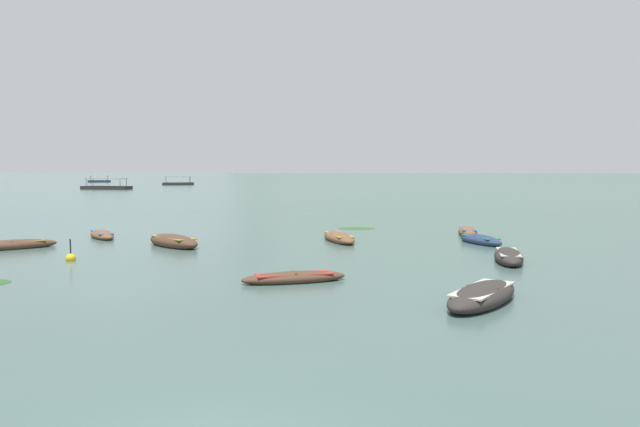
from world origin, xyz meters
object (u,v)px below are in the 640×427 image
(rowboat_1, at_px, (480,240))
(mooring_buoy, at_px, (71,258))
(rowboat_4, at_px, (102,235))
(rowboat_9, at_px, (339,238))
(ferry_0, at_px, (99,181))
(rowboat_2, at_px, (294,278))
(rowboat_7, at_px, (11,245))
(ferry_1, at_px, (178,183))
(rowboat_5, at_px, (468,232))
(rowboat_6, at_px, (508,257))
(ferry_2, at_px, (106,187))
(rowboat_8, at_px, (173,242))
(rowboat_3, at_px, (482,296))

(rowboat_1, relative_size, mooring_buoy, 3.38)
(rowboat_4, relative_size, rowboat_9, 0.80)
(ferry_0, bearing_deg, rowboat_2, -66.08)
(rowboat_7, bearing_deg, mooring_buoy, -37.58)
(rowboat_1, distance_m, rowboat_7, 24.14)
(ferry_1, bearing_deg, rowboat_9, -71.41)
(rowboat_5, relative_size, ferry_1, 0.39)
(rowboat_6, height_order, ferry_0, ferry_0)
(rowboat_2, bearing_deg, rowboat_4, 132.55)
(rowboat_1, relative_size, rowboat_2, 0.93)
(rowboat_1, relative_size, ferry_0, 0.48)
(rowboat_7, bearing_deg, ferry_2, 108.67)
(rowboat_4, relative_size, mooring_buoy, 3.48)
(rowboat_2, relative_size, rowboat_6, 0.96)
(ferry_2, bearing_deg, rowboat_2, -65.41)
(ferry_2, bearing_deg, ferry_0, 112.99)
(ferry_2, bearing_deg, rowboat_9, -61.66)
(rowboat_9, bearing_deg, rowboat_8, -164.97)
(rowboat_4, xyz_separation_m, ferry_2, (-33.37, 86.08, 0.28))
(rowboat_5, bearing_deg, mooring_buoy, -152.53)
(rowboat_7, xyz_separation_m, ferry_2, (-30.74, 90.94, 0.26))
(rowboat_9, bearing_deg, ferry_0, 115.97)
(mooring_buoy, bearing_deg, rowboat_8, 56.16)
(rowboat_2, xyz_separation_m, rowboat_6, (8.96, 4.61, 0.07))
(rowboat_1, xyz_separation_m, rowboat_5, (0.35, 4.23, 0.00))
(rowboat_1, height_order, rowboat_5, rowboat_5)
(rowboat_3, height_order, rowboat_7, rowboat_3)
(rowboat_1, distance_m, rowboat_2, 14.22)
(rowboat_5, xyz_separation_m, ferry_0, (-86.07, 157.23, 0.26))
(rowboat_5, relative_size, ferry_2, 0.32)
(rowboat_6, distance_m, mooring_buoy, 18.97)
(ferry_0, xyz_separation_m, ferry_1, (36.48, -36.55, -0.00))
(rowboat_7, height_order, ferry_1, ferry_1)
(rowboat_4, height_order, rowboat_8, rowboat_8)
(rowboat_3, distance_m, rowboat_7, 23.32)
(ferry_2, bearing_deg, rowboat_5, -56.81)
(rowboat_6, bearing_deg, mooring_buoy, 179.88)
(rowboat_4, distance_m, rowboat_9, 13.86)
(rowboat_9, relative_size, ferry_2, 0.43)
(rowboat_8, xyz_separation_m, rowboat_9, (8.62, 2.31, -0.05))
(rowboat_1, height_order, rowboat_3, rowboat_3)
(rowboat_3, distance_m, rowboat_4, 24.02)
(rowboat_1, relative_size, rowboat_6, 0.89)
(rowboat_4, xyz_separation_m, rowboat_8, (5.18, -3.67, 0.07))
(rowboat_8, bearing_deg, rowboat_4, 144.72)
(ferry_1, height_order, ferry_2, same)
(rowboat_6, bearing_deg, ferry_0, 116.98)
(rowboat_4, bearing_deg, rowboat_2, -47.45)
(rowboat_8, bearing_deg, rowboat_3, -44.90)
(rowboat_5, distance_m, rowboat_9, 8.55)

